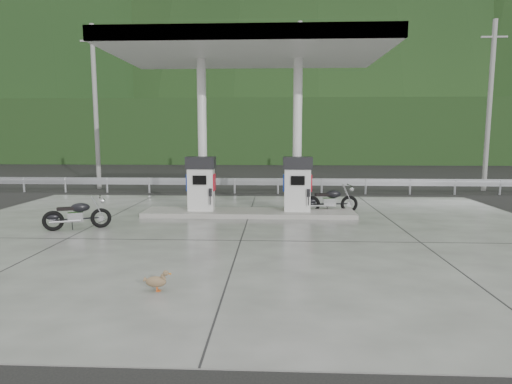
{
  "coord_description": "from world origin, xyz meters",
  "views": [
    {
      "loc": [
        0.85,
        -11.55,
        2.67
      ],
      "look_at": [
        0.3,
        1.0,
        1.0
      ],
      "focal_mm": 30.0,
      "sensor_mm": 36.0,
      "label": 1
    }
  ],
  "objects_px": {
    "gas_pump_right": "(297,184)",
    "duck": "(156,282)",
    "motorcycle_right": "(331,201)",
    "gas_pump_left": "(201,184)",
    "motorcycle_left": "(77,215)"
  },
  "relations": [
    {
      "from": "duck",
      "to": "motorcycle_left",
      "type": "bearing_deg",
      "value": 128.5
    },
    {
      "from": "gas_pump_left",
      "to": "motorcycle_right",
      "type": "relative_size",
      "value": 1.01
    },
    {
      "from": "motorcycle_right",
      "to": "duck",
      "type": "relative_size",
      "value": 4.08
    },
    {
      "from": "motorcycle_left",
      "to": "motorcycle_right",
      "type": "xyz_separation_m",
      "value": [
        7.52,
        2.93,
        0.02
      ]
    },
    {
      "from": "gas_pump_right",
      "to": "motorcycle_right",
      "type": "xyz_separation_m",
      "value": [
        1.18,
        0.56,
        -0.63
      ]
    },
    {
      "from": "gas_pump_right",
      "to": "motorcycle_right",
      "type": "bearing_deg",
      "value": 25.56
    },
    {
      "from": "gas_pump_right",
      "to": "duck",
      "type": "bearing_deg",
      "value": -111.35
    },
    {
      "from": "gas_pump_right",
      "to": "duck",
      "type": "distance_m",
      "value": 7.66
    },
    {
      "from": "gas_pump_right",
      "to": "motorcycle_left",
      "type": "relative_size",
      "value": 1.05
    },
    {
      "from": "duck",
      "to": "gas_pump_left",
      "type": "bearing_deg",
      "value": 94.85
    },
    {
      "from": "gas_pump_right",
      "to": "motorcycle_right",
      "type": "relative_size",
      "value": 1.01
    },
    {
      "from": "gas_pump_left",
      "to": "duck",
      "type": "bearing_deg",
      "value": -86.53
    },
    {
      "from": "gas_pump_left",
      "to": "gas_pump_right",
      "type": "bearing_deg",
      "value": 0.0
    },
    {
      "from": "motorcycle_left",
      "to": "duck",
      "type": "relative_size",
      "value": 3.91
    },
    {
      "from": "gas_pump_left",
      "to": "motorcycle_left",
      "type": "xyz_separation_m",
      "value": [
        -3.14,
        -2.37,
        -0.65
      ]
    }
  ]
}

